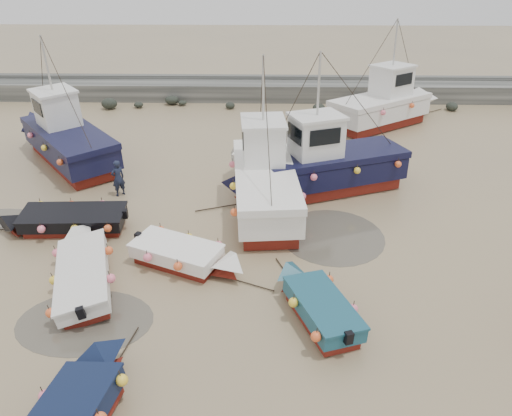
{
  "coord_description": "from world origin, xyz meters",
  "views": [
    {
      "loc": [
        1.59,
        -13.84,
        9.99
      ],
      "look_at": [
        1.24,
        2.38,
        1.4
      ],
      "focal_mm": 35.0,
      "sensor_mm": 36.0,
      "label": 1
    }
  ],
  "objects_px": {
    "cabin_boat_1": "(264,175)",
    "person": "(121,195)",
    "dinghy_2": "(316,301)",
    "dinghy_0": "(86,268)",
    "dinghy_5": "(186,253)",
    "dinghy_4": "(64,218)",
    "cabin_boat_0": "(65,136)",
    "cabin_boat_2": "(320,165)",
    "cabin_boat_3": "(387,103)"
  },
  "relations": [
    {
      "from": "dinghy_2",
      "to": "dinghy_0",
      "type": "bearing_deg",
      "value": 147.05
    },
    {
      "from": "dinghy_5",
      "to": "cabin_boat_1",
      "type": "xyz_separation_m",
      "value": [
        2.66,
        4.97,
        0.77
      ]
    },
    {
      "from": "dinghy_2",
      "to": "cabin_boat_0",
      "type": "height_order",
      "value": "cabin_boat_0"
    },
    {
      "from": "dinghy_5",
      "to": "cabin_boat_1",
      "type": "relative_size",
      "value": 0.5
    },
    {
      "from": "dinghy_5",
      "to": "dinghy_4",
      "type": "bearing_deg",
      "value": -91.39
    },
    {
      "from": "cabin_boat_2",
      "to": "cabin_boat_0",
      "type": "bearing_deg",
      "value": 53.27
    },
    {
      "from": "cabin_boat_1",
      "to": "cabin_boat_3",
      "type": "distance_m",
      "value": 13.15
    },
    {
      "from": "dinghy_4",
      "to": "dinghy_2",
      "type": "bearing_deg",
      "value": -120.45
    },
    {
      "from": "dinghy_0",
      "to": "dinghy_2",
      "type": "distance_m",
      "value": 7.64
    },
    {
      "from": "cabin_boat_1",
      "to": "cabin_boat_2",
      "type": "relative_size",
      "value": 1.09
    },
    {
      "from": "dinghy_4",
      "to": "cabin_boat_2",
      "type": "bearing_deg",
      "value": -73.19
    },
    {
      "from": "cabin_boat_0",
      "to": "cabin_boat_3",
      "type": "relative_size",
      "value": 1.05
    },
    {
      "from": "cabin_boat_0",
      "to": "person",
      "type": "relative_size",
      "value": 5.3
    },
    {
      "from": "cabin_boat_3",
      "to": "dinghy_4",
      "type": "bearing_deg",
      "value": -84.71
    },
    {
      "from": "dinghy_5",
      "to": "cabin_boat_2",
      "type": "relative_size",
      "value": 0.54
    },
    {
      "from": "dinghy_0",
      "to": "dinghy_2",
      "type": "height_order",
      "value": "same"
    },
    {
      "from": "dinghy_0",
      "to": "cabin_boat_1",
      "type": "bearing_deg",
      "value": 27.14
    },
    {
      "from": "cabin_boat_0",
      "to": "cabin_boat_1",
      "type": "xyz_separation_m",
      "value": [
        10.21,
        -4.66,
        0.0
      ]
    },
    {
      "from": "dinghy_4",
      "to": "cabin_boat_1",
      "type": "bearing_deg",
      "value": -74.75
    },
    {
      "from": "dinghy_4",
      "to": "cabin_boat_3",
      "type": "distance_m",
      "value": 20.28
    },
    {
      "from": "dinghy_4",
      "to": "cabin_boat_3",
      "type": "bearing_deg",
      "value": -51.51
    },
    {
      "from": "cabin_boat_1",
      "to": "person",
      "type": "distance_m",
      "value": 6.63
    },
    {
      "from": "person",
      "to": "cabin_boat_3",
      "type": "bearing_deg",
      "value": 173.95
    },
    {
      "from": "dinghy_2",
      "to": "cabin_boat_2",
      "type": "distance_m",
      "value": 8.66
    },
    {
      "from": "dinghy_0",
      "to": "dinghy_2",
      "type": "xyz_separation_m",
      "value": [
        7.48,
        -1.59,
        0.03
      ]
    },
    {
      "from": "dinghy_5",
      "to": "person",
      "type": "bearing_deg",
      "value": -121.53
    },
    {
      "from": "dinghy_0",
      "to": "dinghy_5",
      "type": "bearing_deg",
      "value": -2.02
    },
    {
      "from": "dinghy_5",
      "to": "dinghy_2",
      "type": "bearing_deg",
      "value": 83.9
    },
    {
      "from": "dinghy_2",
      "to": "dinghy_4",
      "type": "height_order",
      "value": "same"
    },
    {
      "from": "person",
      "to": "cabin_boat_0",
      "type": "bearing_deg",
      "value": -89.58
    },
    {
      "from": "dinghy_4",
      "to": "cabin_boat_3",
      "type": "relative_size",
      "value": 0.75
    },
    {
      "from": "dinghy_4",
      "to": "cabin_boat_2",
      "type": "xyz_separation_m",
      "value": [
        10.26,
        3.64,
        0.81
      ]
    },
    {
      "from": "cabin_boat_1",
      "to": "cabin_boat_2",
      "type": "xyz_separation_m",
      "value": [
        2.48,
        1.12,
        0.02
      ]
    },
    {
      "from": "cabin_boat_2",
      "to": "cabin_boat_3",
      "type": "xyz_separation_m",
      "value": [
        4.99,
        9.71,
        0.01
      ]
    },
    {
      "from": "dinghy_2",
      "to": "dinghy_5",
      "type": "bearing_deg",
      "value": 128.83
    },
    {
      "from": "dinghy_0",
      "to": "cabin_boat_0",
      "type": "bearing_deg",
      "value": 94.5
    },
    {
      "from": "dinghy_4",
      "to": "cabin_boat_1",
      "type": "height_order",
      "value": "cabin_boat_1"
    },
    {
      "from": "cabin_boat_0",
      "to": "person",
      "type": "height_order",
      "value": "cabin_boat_0"
    },
    {
      "from": "dinghy_4",
      "to": "dinghy_0",
      "type": "bearing_deg",
      "value": -152.77
    },
    {
      "from": "cabin_boat_0",
      "to": "person",
      "type": "distance_m",
      "value": 5.68
    },
    {
      "from": "dinghy_0",
      "to": "dinghy_4",
      "type": "bearing_deg",
      "value": 101.93
    },
    {
      "from": "dinghy_0",
      "to": "person",
      "type": "distance_m",
      "value": 6.54
    },
    {
      "from": "dinghy_4",
      "to": "person",
      "type": "bearing_deg",
      "value": -25.38
    },
    {
      "from": "cabin_boat_2",
      "to": "dinghy_5",
      "type": "bearing_deg",
      "value": 118.66
    },
    {
      "from": "dinghy_2",
      "to": "cabin_boat_3",
      "type": "xyz_separation_m",
      "value": [
        5.84,
        18.3,
        0.8
      ]
    },
    {
      "from": "cabin_boat_1",
      "to": "cabin_boat_3",
      "type": "relative_size",
      "value": 1.23
    },
    {
      "from": "dinghy_5",
      "to": "cabin_boat_2",
      "type": "bearing_deg",
      "value": 163.91
    },
    {
      "from": "dinghy_2",
      "to": "cabin_boat_1",
      "type": "xyz_separation_m",
      "value": [
        -1.63,
        7.47,
        0.77
      ]
    },
    {
      "from": "cabin_boat_1",
      "to": "person",
      "type": "xyz_separation_m",
      "value": [
        -6.47,
        0.61,
        -1.33
      ]
    },
    {
      "from": "dinghy_4",
      "to": "cabin_boat_0",
      "type": "relative_size",
      "value": 0.72
    }
  ]
}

